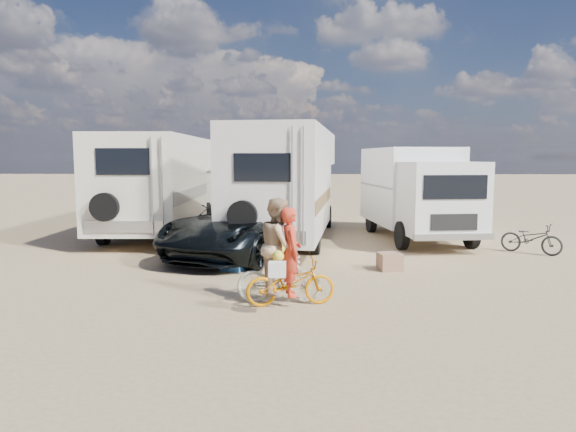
{
  "coord_description": "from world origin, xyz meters",
  "views": [
    {
      "loc": [
        -0.01,
        -9.97,
        2.61
      ],
      "look_at": [
        -0.28,
        1.49,
        1.3
      ],
      "focal_mm": 32.04,
      "sensor_mm": 36.0,
      "label": 1
    }
  ],
  "objects_px": {
    "crate": "(390,262)",
    "rv_left": "(161,186)",
    "rv_main": "(288,185)",
    "bike_parked": "(531,238)",
    "rider_man": "(291,262)",
    "bike_man": "(291,282)",
    "bike_woman": "(279,278)",
    "rider_woman": "(279,256)",
    "dark_suv": "(245,225)",
    "cooler": "(233,262)",
    "box_truck": "(417,194)"
  },
  "relations": [
    {
      "from": "box_truck",
      "to": "bike_woman",
      "type": "distance_m",
      "value": 8.39
    },
    {
      "from": "bike_woman",
      "to": "rider_woman",
      "type": "relative_size",
      "value": 0.88
    },
    {
      "from": "dark_suv",
      "to": "rider_woman",
      "type": "distance_m",
      "value": 4.73
    },
    {
      "from": "rider_woman",
      "to": "bike_parked",
      "type": "height_order",
      "value": "rider_woman"
    },
    {
      "from": "crate",
      "to": "dark_suv",
      "type": "bearing_deg",
      "value": 152.47
    },
    {
      "from": "bike_man",
      "to": "rider_woman",
      "type": "bearing_deg",
      "value": 40.59
    },
    {
      "from": "box_truck",
      "to": "bike_man",
      "type": "xyz_separation_m",
      "value": [
        -3.88,
        -7.42,
        -1.04
      ]
    },
    {
      "from": "rider_man",
      "to": "rider_woman",
      "type": "distance_m",
      "value": 0.28
    },
    {
      "from": "box_truck",
      "to": "rider_man",
      "type": "xyz_separation_m",
      "value": [
        -3.88,
        -7.42,
        -0.67
      ]
    },
    {
      "from": "box_truck",
      "to": "rider_man",
      "type": "distance_m",
      "value": 8.4
    },
    {
      "from": "bike_woman",
      "to": "crate",
      "type": "bearing_deg",
      "value": -42.41
    },
    {
      "from": "bike_man",
      "to": "box_truck",
      "type": "bearing_deg",
      "value": -39.42
    },
    {
      "from": "rv_main",
      "to": "crate",
      "type": "relative_size",
      "value": 17.58
    },
    {
      "from": "dark_suv",
      "to": "bike_woman",
      "type": "relative_size",
      "value": 3.75
    },
    {
      "from": "cooler",
      "to": "rv_main",
      "type": "bearing_deg",
      "value": 99.82
    },
    {
      "from": "rider_man",
      "to": "rider_woman",
      "type": "height_order",
      "value": "rider_woman"
    },
    {
      "from": "dark_suv",
      "to": "bike_parked",
      "type": "bearing_deg",
      "value": 24.53
    },
    {
      "from": "crate",
      "to": "bike_woman",
      "type": "bearing_deg",
      "value": -131.9
    },
    {
      "from": "dark_suv",
      "to": "cooler",
      "type": "bearing_deg",
      "value": -69.97
    },
    {
      "from": "rider_man",
      "to": "box_truck",
      "type": "bearing_deg",
      "value": -39.42
    },
    {
      "from": "box_truck",
      "to": "bike_woman",
      "type": "bearing_deg",
      "value": -126.04
    },
    {
      "from": "bike_parked",
      "to": "crate",
      "type": "distance_m",
      "value": 4.73
    },
    {
      "from": "box_truck",
      "to": "dark_suv",
      "type": "xyz_separation_m",
      "value": [
        -5.18,
        -2.65,
        -0.67
      ]
    },
    {
      "from": "bike_woman",
      "to": "bike_man",
      "type": "bearing_deg",
      "value": -128.09
    },
    {
      "from": "rv_left",
      "to": "bike_parked",
      "type": "distance_m",
      "value": 11.66
    },
    {
      "from": "rv_left",
      "to": "box_truck",
      "type": "bearing_deg",
      "value": -8.82
    },
    {
      "from": "rider_woman",
      "to": "dark_suv",
      "type": "bearing_deg",
      "value": 12.83
    },
    {
      "from": "dark_suv",
      "to": "bike_parked",
      "type": "xyz_separation_m",
      "value": [
        7.77,
        0.31,
        -0.37
      ]
    },
    {
      "from": "cooler",
      "to": "crate",
      "type": "bearing_deg",
      "value": 25.18
    },
    {
      "from": "rv_left",
      "to": "rider_woman",
      "type": "height_order",
      "value": "rv_left"
    },
    {
      "from": "crate",
      "to": "rv_left",
      "type": "bearing_deg",
      "value": 140.46
    },
    {
      "from": "bike_parked",
      "to": "cooler",
      "type": "distance_m",
      "value": 8.17
    },
    {
      "from": "bike_man",
      "to": "rider_woman",
      "type": "relative_size",
      "value": 0.92
    },
    {
      "from": "rider_woman",
      "to": "cooler",
      "type": "xyz_separation_m",
      "value": [
        -1.17,
        2.64,
        -0.66
      ]
    },
    {
      "from": "rv_main",
      "to": "rv_left",
      "type": "height_order",
      "value": "rv_main"
    },
    {
      "from": "rv_left",
      "to": "rv_main",
      "type": "bearing_deg",
      "value": -13.31
    },
    {
      "from": "crate",
      "to": "bike_parked",
      "type": "bearing_deg",
      "value": 27.2
    },
    {
      "from": "rv_main",
      "to": "dark_suv",
      "type": "bearing_deg",
      "value": -104.16
    },
    {
      "from": "rider_man",
      "to": "bike_man",
      "type": "bearing_deg",
      "value": 78.16
    },
    {
      "from": "bike_woman",
      "to": "bike_parked",
      "type": "bearing_deg",
      "value": -54.17
    },
    {
      "from": "rv_left",
      "to": "bike_man",
      "type": "relative_size",
      "value": 4.95
    },
    {
      "from": "rider_man",
      "to": "cooler",
      "type": "xyz_separation_m",
      "value": [
        -1.38,
        2.8,
        -0.58
      ]
    },
    {
      "from": "rv_main",
      "to": "bike_parked",
      "type": "xyz_separation_m",
      "value": [
        6.68,
        -2.55,
        -1.32
      ]
    },
    {
      "from": "bike_man",
      "to": "rv_main",
      "type": "bearing_deg",
      "value": -10.2
    },
    {
      "from": "rv_left",
      "to": "rider_woman",
      "type": "bearing_deg",
      "value": -63.55
    },
    {
      "from": "dark_suv",
      "to": "crate",
      "type": "distance_m",
      "value": 4.06
    },
    {
      "from": "rv_main",
      "to": "bike_woman",
      "type": "height_order",
      "value": "rv_main"
    },
    {
      "from": "rider_man",
      "to": "rider_woman",
      "type": "relative_size",
      "value": 0.91
    },
    {
      "from": "bike_man",
      "to": "bike_parked",
      "type": "bearing_deg",
      "value": -63.69
    },
    {
      "from": "rider_woman",
      "to": "cooler",
      "type": "distance_m",
      "value": 2.96
    }
  ]
}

